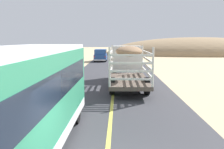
# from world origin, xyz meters

# --- Properties ---
(livestock_truck) EXTENTS (2.53, 9.70, 3.02)m
(livestock_truck) POSITION_xyz_m (1.04, 14.77, 1.79)
(livestock_truck) COLOR silver
(livestock_truck) RESTS_ON road_surface
(bus) EXTENTS (2.54, 10.00, 3.21)m
(bus) POSITION_xyz_m (-2.53, 1.25, 1.75)
(bus) COLOR #2D8C66
(bus) RESTS_ON road_surface
(car_far) EXTENTS (1.90, 4.62, 1.93)m
(car_far) POSITION_xyz_m (-2.48, 36.11, 1.09)
(car_far) COLOR #264C8C
(car_far) RESTS_ON road_surface
(distant_hill) EXTENTS (44.43, 22.67, 8.22)m
(distant_hill) POSITION_xyz_m (19.64, 57.54, 0.00)
(distant_hill) COLOR #997C5A
(distant_hill) RESTS_ON ground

